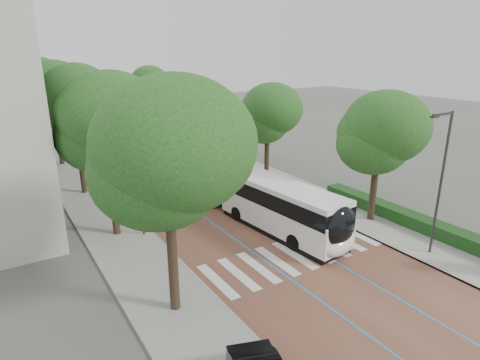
{
  "coord_description": "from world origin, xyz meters",
  "views": [
    {
      "loc": [
        -13.24,
        -14.41,
        11.08
      ],
      "look_at": [
        1.02,
        8.02,
        2.4
      ],
      "focal_mm": 30.0,
      "sensor_mm": 36.0,
      "label": 1
    }
  ],
  "objects": [
    {
      "name": "kerb_right",
      "position": [
        5.6,
        40.0,
        0.06
      ],
      "size": [
        0.2,
        140.0,
        0.14
      ],
      "primitive_type": "cube",
      "color": "gray",
      "rests_on": "ground"
    },
    {
      "name": "lamp_post_left",
      "position": [
        -6.1,
        8.0,
        4.12
      ],
      "size": [
        0.14,
        0.14,
        8.0
      ],
      "primitive_type": "cylinder",
      "color": "#323235",
      "rests_on": "sidewalk_left"
    },
    {
      "name": "ground",
      "position": [
        0.0,
        0.0,
        0.0
      ],
      "size": [
        160.0,
        160.0,
        0.0
      ],
      "primitive_type": "plane",
      "color": "#51544C",
      "rests_on": "ground"
    },
    {
      "name": "bus_queued_0",
      "position": [
        2.47,
        24.24,
        1.62
      ],
      "size": [
        3.2,
        12.52,
        3.2
      ],
      "rotation": [
        0.0,
        0.0,
        -0.06
      ],
      "color": "white",
      "rests_on": "ground"
    },
    {
      "name": "hedge",
      "position": [
        9.1,
        0.0,
        0.52
      ],
      "size": [
        1.2,
        14.0,
        0.8
      ],
      "primitive_type": "cube",
      "color": "#173D15",
      "rests_on": "sidewalk_right"
    },
    {
      "name": "trees_left",
      "position": [
        -7.5,
        22.81,
        6.92
      ],
      "size": [
        6.49,
        60.81,
        9.72
      ],
      "color": "black",
      "rests_on": "ground"
    },
    {
      "name": "lane_line_left",
      "position": [
        -1.6,
        40.0,
        0.02
      ],
      "size": [
        0.12,
        126.0,
        0.01
      ],
      "primitive_type": "cube",
      "color": "#2480B8",
      "rests_on": "road"
    },
    {
      "name": "kerb_left",
      "position": [
        -5.6,
        40.0,
        0.06
      ],
      "size": [
        0.2,
        140.0,
        0.14
      ],
      "primitive_type": "cube",
      "color": "gray",
      "rests_on": "ground"
    },
    {
      "name": "streetlight_near",
      "position": [
        6.62,
        -3.0,
        4.82
      ],
      "size": [
        1.82,
        0.2,
        8.0
      ],
      "color": "#323235",
      "rests_on": "sidewalk_right"
    },
    {
      "name": "road",
      "position": [
        0.0,
        40.0,
        0.01
      ],
      "size": [
        11.0,
        140.0,
        0.02
      ],
      "primitive_type": "cube",
      "color": "brown",
      "rests_on": "ground"
    },
    {
      "name": "trees_right",
      "position": [
        7.7,
        22.39,
        5.68
      ],
      "size": [
        5.71,
        47.59,
        8.31
      ],
      "color": "black",
      "rests_on": "ground"
    },
    {
      "name": "sidewalk_right",
      "position": [
        7.5,
        40.0,
        0.06
      ],
      "size": [
        4.0,
        140.0,
        0.12
      ],
      "primitive_type": "cube",
      "color": "#97958F",
      "rests_on": "ground"
    },
    {
      "name": "zebra_crossing",
      "position": [
        0.2,
        1.0,
        0.03
      ],
      "size": [
        10.55,
        3.6,
        0.01
      ],
      "color": "silver",
      "rests_on": "ground"
    },
    {
      "name": "lane_line_right",
      "position": [
        1.6,
        40.0,
        0.02
      ],
      "size": [
        0.12,
        126.0,
        0.01
      ],
      "primitive_type": "cube",
      "color": "#2480B8",
      "rests_on": "road"
    },
    {
      "name": "lead_bus",
      "position": [
        1.1,
        7.68,
        1.63
      ],
      "size": [
        4.22,
        18.55,
        3.2
      ],
      "rotation": [
        0.0,
        0.0,
        0.09
      ],
      "color": "black",
      "rests_on": "ground"
    },
    {
      "name": "streetlight_far",
      "position": [
        6.62,
        22.0,
        4.82
      ],
      "size": [
        1.82,
        0.2,
        8.0
      ],
      "color": "#323235",
      "rests_on": "sidewalk_right"
    },
    {
      "name": "bus_queued_1",
      "position": [
        1.73,
        37.04,
        1.62
      ],
      "size": [
        3.26,
        12.53,
        3.2
      ],
      "rotation": [
        0.0,
        0.0,
        0.06
      ],
      "color": "white",
      "rests_on": "ground"
    },
    {
      "name": "sidewalk_left",
      "position": [
        -7.5,
        40.0,
        0.06
      ],
      "size": [
        4.0,
        140.0,
        0.12
      ],
      "primitive_type": "cube",
      "color": "#97958F",
      "rests_on": "ground"
    }
  ]
}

